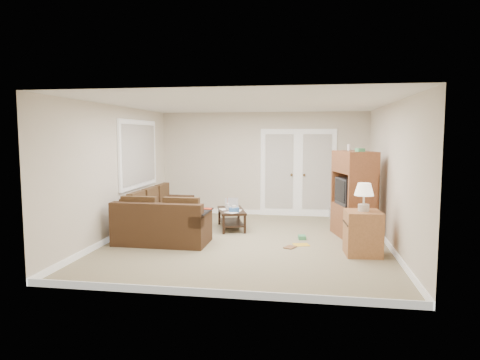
% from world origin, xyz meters
% --- Properties ---
extents(floor, '(5.50, 5.50, 0.00)m').
position_xyz_m(floor, '(0.00, 0.00, 0.00)').
color(floor, gray).
rests_on(floor, ground).
extents(ceiling, '(5.00, 5.50, 0.02)m').
position_xyz_m(ceiling, '(0.00, 0.00, 2.50)').
color(ceiling, white).
rests_on(ceiling, wall_back).
extents(wall_left, '(0.02, 5.50, 2.50)m').
position_xyz_m(wall_left, '(-2.50, 0.00, 1.25)').
color(wall_left, beige).
rests_on(wall_left, floor).
extents(wall_right, '(0.02, 5.50, 2.50)m').
position_xyz_m(wall_right, '(2.50, 0.00, 1.25)').
color(wall_right, beige).
rests_on(wall_right, floor).
extents(wall_back, '(5.00, 0.02, 2.50)m').
position_xyz_m(wall_back, '(0.00, 2.75, 1.25)').
color(wall_back, beige).
rests_on(wall_back, floor).
extents(wall_front, '(5.00, 0.02, 2.50)m').
position_xyz_m(wall_front, '(0.00, -2.75, 1.25)').
color(wall_front, beige).
rests_on(wall_front, floor).
extents(baseboards, '(5.00, 5.50, 0.10)m').
position_xyz_m(baseboards, '(0.00, 0.00, 0.05)').
color(baseboards, white).
rests_on(baseboards, floor).
extents(french_doors, '(1.80, 0.05, 2.13)m').
position_xyz_m(french_doors, '(0.85, 2.71, 1.04)').
color(french_doors, white).
rests_on(french_doors, floor).
extents(window_left, '(0.05, 1.92, 1.42)m').
position_xyz_m(window_left, '(-2.46, 1.00, 1.55)').
color(window_left, white).
rests_on(window_left, wall_left).
extents(sectional_sofa, '(1.70, 2.55, 0.78)m').
position_xyz_m(sectional_sofa, '(-1.73, 0.25, 0.31)').
color(sectional_sofa, '#422B19').
rests_on(sectional_sofa, floor).
extents(coffee_table, '(0.77, 1.10, 0.68)m').
position_xyz_m(coffee_table, '(-0.48, 1.04, 0.22)').
color(coffee_table, black).
rests_on(coffee_table, floor).
extents(tv_armoire, '(0.81, 1.14, 1.77)m').
position_xyz_m(tv_armoire, '(1.95, 0.71, 0.83)').
color(tv_armoire, brown).
rests_on(tv_armoire, floor).
extents(side_cabinet, '(0.59, 0.59, 1.18)m').
position_xyz_m(side_cabinet, '(1.98, -0.56, 0.42)').
color(side_cabinet, '#A86C3D').
rests_on(side_cabinet, floor).
extents(space_heater, '(0.14, 0.12, 0.31)m').
position_xyz_m(space_heater, '(1.68, 2.45, 0.16)').
color(space_heater, silver).
rests_on(space_heater, floor).
extents(floor_magazine, '(0.32, 0.28, 0.01)m').
position_xyz_m(floor_magazine, '(0.98, -0.08, 0.00)').
color(floor_magazine, gold).
rests_on(floor_magazine, floor).
extents(floor_greenbox, '(0.16, 0.20, 0.07)m').
position_xyz_m(floor_greenbox, '(0.99, 0.34, 0.04)').
color(floor_greenbox, '#42925D').
rests_on(floor_greenbox, floor).
extents(floor_book, '(0.24, 0.27, 0.02)m').
position_xyz_m(floor_book, '(0.72, -0.27, 0.01)').
color(floor_book, brown).
rests_on(floor_book, floor).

